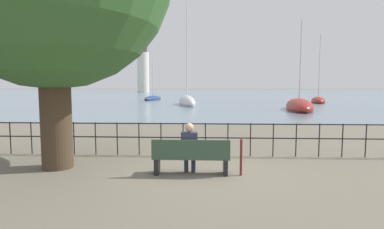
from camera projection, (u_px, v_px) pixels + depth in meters
ground_plane at (191, 174)px, 7.52m from camera, size 1000.00×1000.00×0.00m
harbor_water at (205, 91)px, 166.50m from camera, size 600.00×300.00×0.01m
park_bench at (191, 157)px, 7.42m from camera, size 1.92×0.45×0.90m
seated_person_left at (189, 146)px, 7.47m from camera, size 0.41×0.35×1.29m
promenade_railing at (194, 134)px, 9.47m from camera, size 14.91×0.04×1.05m
closed_umbrella at (241, 154)px, 7.34m from camera, size 0.09×0.09×0.96m
sailboat_0 at (153, 99)px, 51.56m from camera, size 2.87×7.04×7.23m
sailboat_1 at (318, 101)px, 41.96m from camera, size 3.21×5.91×9.87m
sailboat_2 at (187, 102)px, 36.94m from camera, size 3.37×9.11×12.93m
sailboat_3 at (299, 106)px, 28.76m from camera, size 3.89×9.06×9.04m
harbor_lighthouse at (143, 70)px, 121.75m from camera, size 4.72×4.72×19.87m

